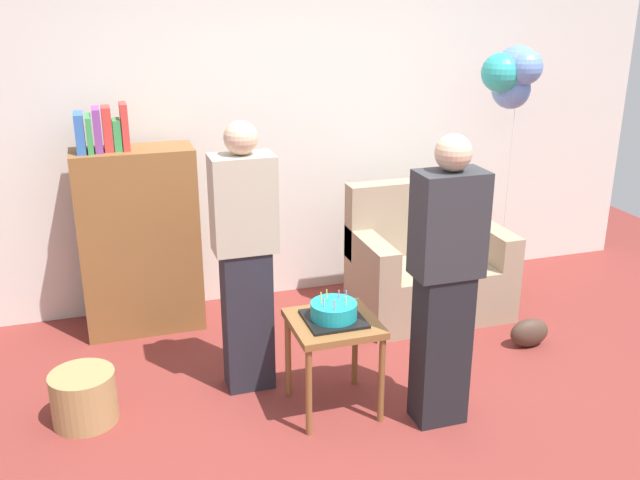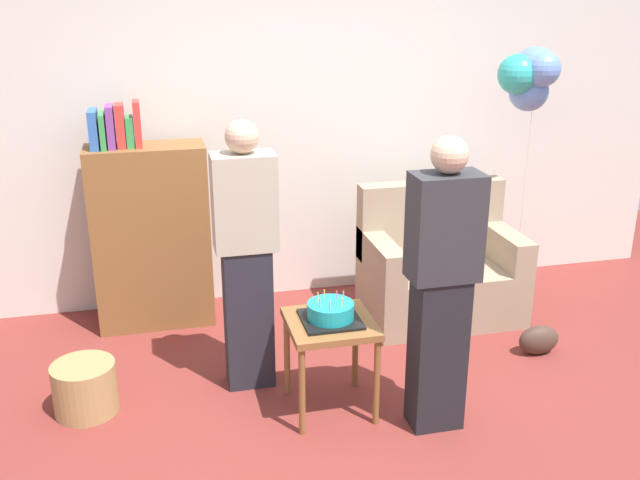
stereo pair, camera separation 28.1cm
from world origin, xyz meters
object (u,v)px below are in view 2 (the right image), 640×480
at_px(wicker_basket, 85,388).
at_px(person_holding_cake, 441,286).
at_px(handbag, 539,340).
at_px(balloon_bunch, 530,76).
at_px(couch, 439,271).
at_px(birthday_cake, 331,312).
at_px(bookshelf, 150,233).
at_px(person_blowing_candles, 246,256).
at_px(side_table, 330,334).

bearing_deg(wicker_basket, person_holding_cake, -16.90).
bearing_deg(handbag, balloon_bunch, 75.28).
distance_m(couch, birthday_cake, 1.53).
relative_size(bookshelf, balloon_bunch, 0.83).
xyz_separation_m(bookshelf, balloon_bunch, (2.67, -0.28, 1.04)).
bearing_deg(balloon_bunch, birthday_cake, -146.98).
distance_m(couch, balloon_bunch, 1.52).
xyz_separation_m(bookshelf, person_blowing_candles, (0.54, -1.00, 0.15)).
height_order(side_table, person_holding_cake, person_holding_cake).
relative_size(side_table, wicker_basket, 1.56).
height_order(person_blowing_candles, wicker_basket, person_blowing_candles).
distance_m(bookshelf, wicker_basket, 1.29).
bearing_deg(side_table, balloon_bunch, 33.02).
relative_size(person_holding_cake, balloon_bunch, 0.85).
distance_m(side_table, person_blowing_candles, 0.67).
distance_m(side_table, birthday_cake, 0.13).
xyz_separation_m(bookshelf, handbag, (2.45, -1.09, -0.58)).
distance_m(person_blowing_candles, wicker_basket, 1.19).
height_order(couch, handbag, couch).
height_order(bookshelf, wicker_basket, bookshelf).
bearing_deg(person_blowing_candles, birthday_cake, -33.52).
height_order(side_table, wicker_basket, side_table).
relative_size(person_holding_cake, handbag, 5.82).
xyz_separation_m(birthday_cake, balloon_bunch, (1.72, 1.12, 1.11)).
relative_size(person_blowing_candles, wicker_basket, 4.53).
relative_size(person_blowing_candles, balloon_bunch, 0.85).
distance_m(couch, side_table, 1.52).
distance_m(birthday_cake, person_blowing_candles, 0.61).
bearing_deg(person_holding_cake, bookshelf, -59.54).
distance_m(side_table, person_holding_cake, 0.69).
height_order(bookshelf, person_holding_cake, person_holding_cake).
distance_m(bookshelf, person_holding_cake, 2.24).
bearing_deg(bookshelf, wicker_basket, -111.01).
bearing_deg(wicker_basket, person_blowing_candles, 6.11).
distance_m(couch, person_blowing_candles, 1.70).
bearing_deg(side_table, person_blowing_candles, 135.44).
bearing_deg(person_blowing_candles, side_table, -33.51).
relative_size(bookshelf, wicker_basket, 4.45).
relative_size(bookshelf, birthday_cake, 5.01).
bearing_deg(side_table, birthday_cake, -106.55).
height_order(person_holding_cake, handbag, person_holding_cake).
xyz_separation_m(person_blowing_candles, handbag, (1.91, -0.09, -0.73)).
relative_size(side_table, person_blowing_candles, 0.34).
height_order(couch, side_table, couch).
distance_m(side_table, handbag, 1.58).
height_order(bookshelf, birthday_cake, bookshelf).
distance_m(person_blowing_candles, handbag, 2.05).
xyz_separation_m(person_holding_cake, handbag, (0.98, 0.59, -0.73)).
bearing_deg(birthday_cake, couch, 43.86).
distance_m(birthday_cake, wicker_basket, 1.48).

